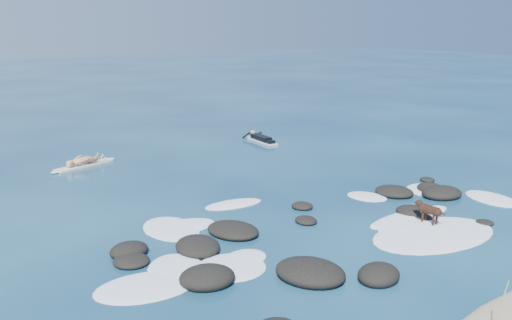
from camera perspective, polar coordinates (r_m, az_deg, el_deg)
ground at (r=17.41m, az=7.34°, el=-5.49°), size 160.00×160.00×0.00m
reef_rocks at (r=15.64m, az=7.85°, el=-7.37°), size 13.81×6.80×0.52m
breaking_foam at (r=16.21m, az=8.66°, el=-6.99°), size 14.05×6.97×0.12m
standing_surfer_rig at (r=23.80m, az=-16.91°, el=0.98°), size 2.95×1.38×1.74m
paddling_surfer_rig at (r=27.59m, az=0.47°, el=2.14°), size 1.12×2.50×0.43m
dog at (r=17.08m, az=16.87°, el=-4.77°), size 0.30×1.08×0.69m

